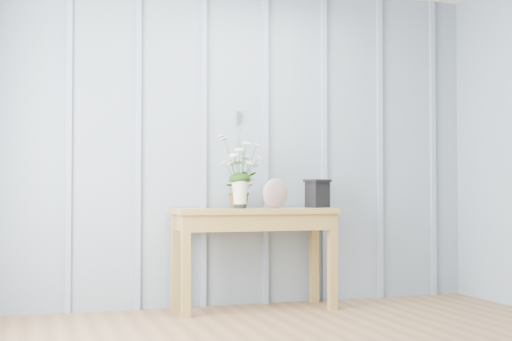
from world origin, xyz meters
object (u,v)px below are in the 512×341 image
object	(u,v)px
sideboard	(254,224)
felt_disc_vessel	(275,193)
carved_box	(317,193)
daisy_vase	(240,160)

from	to	relation	value
sideboard	felt_disc_vessel	xyz separation A→B (m)	(0.14, -0.09, 0.23)
sideboard	carved_box	bearing A→B (deg)	5.05
felt_disc_vessel	carved_box	size ratio (longest dim) A/B	1.01
sideboard	carved_box	xyz separation A→B (m)	(0.53, 0.05, 0.23)
daisy_vase	felt_disc_vessel	world-z (taller)	daisy_vase
sideboard	carved_box	world-z (taller)	carved_box
carved_box	sideboard	bearing A→B (deg)	-174.95
daisy_vase	felt_disc_vessel	size ratio (longest dim) A/B	2.58
sideboard	carved_box	size ratio (longest dim) A/B	5.49
carved_box	felt_disc_vessel	bearing A→B (deg)	-161.18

